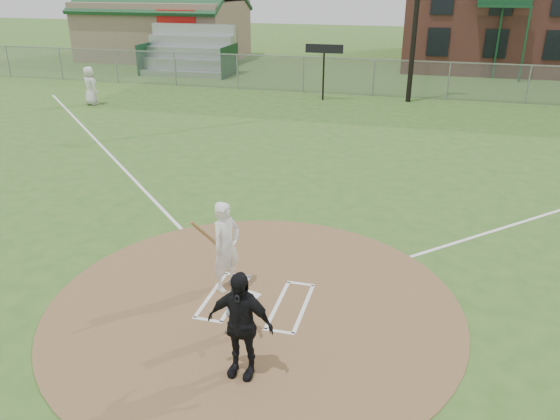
% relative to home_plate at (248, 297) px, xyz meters
% --- Properties ---
extents(ground, '(140.00, 140.00, 0.00)m').
position_rel_home_plate_xyz_m(ground, '(0.23, -0.24, -0.03)').
color(ground, '#355E20').
rests_on(ground, ground).
extents(dirt_circle, '(8.40, 8.40, 0.02)m').
position_rel_home_plate_xyz_m(dirt_circle, '(0.23, -0.24, -0.02)').
color(dirt_circle, brown).
rests_on(dirt_circle, ground).
extents(home_plate, '(0.53, 0.53, 0.03)m').
position_rel_home_plate_xyz_m(home_plate, '(0.00, 0.00, 0.00)').
color(home_plate, silver).
rests_on(home_plate, dirt_circle).
extents(foul_line_third, '(17.04, 17.04, 0.01)m').
position_rel_home_plate_xyz_m(foul_line_third, '(-8.77, 8.76, -0.03)').
color(foul_line_third, white).
rests_on(foul_line_third, ground).
extents(catcher, '(0.69, 0.59, 1.23)m').
position_rel_home_plate_xyz_m(catcher, '(0.27, -1.33, 0.60)').
color(catcher, slate).
rests_on(catcher, dirt_circle).
extents(umpire, '(1.15, 0.52, 1.93)m').
position_rel_home_plate_xyz_m(umpire, '(0.64, -2.26, 0.95)').
color(umpire, black).
rests_on(umpire, dirt_circle).
extents(ondeck_player, '(1.13, 1.01, 1.95)m').
position_rel_home_plate_xyz_m(ondeck_player, '(-13.71, 15.68, 0.94)').
color(ondeck_player, silver).
rests_on(ondeck_player, ground).
extents(batters_boxes, '(2.08, 1.88, 0.01)m').
position_rel_home_plate_xyz_m(batters_boxes, '(0.23, -0.09, -0.01)').
color(batters_boxes, white).
rests_on(batters_boxes, dirt_circle).
extents(batter_at_plate, '(0.88, 1.08, 1.97)m').
position_rel_home_plate_xyz_m(batter_at_plate, '(-0.53, 0.27, 0.97)').
color(batter_at_plate, white).
rests_on(batter_at_plate, dirt_circle).
extents(outfield_fence, '(56.08, 0.08, 2.03)m').
position_rel_home_plate_xyz_m(outfield_fence, '(0.23, 21.76, 0.98)').
color(outfield_fence, slate).
rests_on(outfield_fence, ground).
extents(bleachers, '(6.08, 3.20, 3.20)m').
position_rel_home_plate_xyz_m(bleachers, '(-12.77, 25.96, 1.56)').
color(bleachers, '#B7BABF').
rests_on(bleachers, ground).
extents(clubhouse, '(12.20, 8.71, 6.23)m').
position_rel_home_plate_xyz_m(clubhouse, '(-17.77, 32.75, 2.36)').
color(clubhouse, gray).
rests_on(clubhouse, ground).
extents(scoreboard_sign, '(2.00, 0.10, 2.93)m').
position_rel_home_plate_xyz_m(scoreboard_sign, '(-2.27, 19.96, 2.35)').
color(scoreboard_sign, black).
rests_on(scoreboard_sign, ground).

